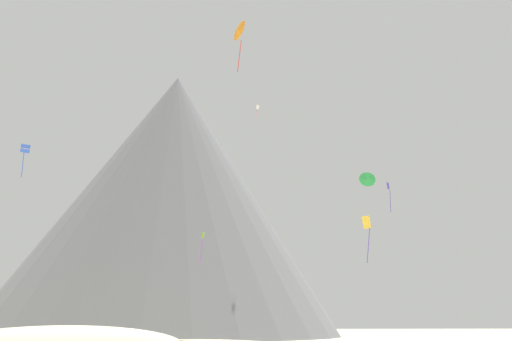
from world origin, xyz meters
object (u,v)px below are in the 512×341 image
rock_massif (171,207)px  kite_pink_low (190,264)px  kite_cyan_low (175,270)px  kite_orange_high (238,30)px  kite_gold_low (367,228)px  kite_lime_low (202,241)px  kite_white_high (257,109)px  kite_indigo_mid (389,190)px  kite_green_mid (367,179)px  kite_blue_mid (25,149)px

rock_massif → kite_pink_low: bearing=-77.1°
kite_pink_low → kite_cyan_low: (-2.45, 2.06, -0.76)m
kite_pink_low → kite_orange_high: bearing=88.3°
rock_massif → kite_cyan_low: rock_massif is taller
kite_gold_low → kite_lime_low: 23.36m
kite_pink_low → kite_cyan_low: size_ratio=0.78×
kite_white_high → kite_indigo_mid: bearing=-10.1°
kite_gold_low → kite_lime_low: kite_lime_low is taller
rock_massif → kite_cyan_low: size_ratio=15.51×
kite_orange_high → kite_gold_low: bearing=81.0°
kite_indigo_mid → rock_massif: bearing=-40.3°
kite_indigo_mid → kite_green_mid: (-7.33, -10.53, -1.53)m
rock_massif → kite_cyan_low: (2.58, -19.91, -15.15)m
kite_pink_low → kite_cyan_low: 3.29m
kite_green_mid → kite_blue_mid: kite_blue_mid is taller
kite_green_mid → kite_lime_low: 24.14m
kite_pink_low → kite_blue_mid: 29.50m
kite_blue_mid → kite_lime_low: kite_blue_mid is taller
kite_indigo_mid → kite_white_high: 29.58m
kite_green_mid → kite_cyan_low: bearing=154.2°
kite_lime_low → rock_massif: bearing=-139.7°
kite_gold_low → kite_white_high: size_ratio=1.88×
kite_pink_low → kite_green_mid: size_ratio=2.05×
kite_indigo_mid → kite_orange_high: bearing=40.0°
rock_massif → kite_blue_mid: rock_massif is taller
kite_green_mid → kite_orange_high: (-18.98, -13.98, 12.58)m
kite_indigo_mid → kite_lime_low: size_ratio=1.11×
kite_green_mid → kite_blue_mid: 44.93m
kite_indigo_mid → kite_lime_low: (-29.48, -5.32, -9.58)m
kite_indigo_mid → kite_green_mid: size_ratio=2.19×
kite_green_mid → kite_orange_high: bearing=-134.7°
rock_massif → kite_green_mid: (28.96, -38.22, -4.50)m
kite_green_mid → kite_white_high: bearing=128.8°
kite_blue_mid → kite_white_high: (32.30, 22.59, 18.01)m
rock_massif → kite_orange_high: rock_massif is taller
kite_gold_low → kite_blue_mid: (-40.81, 8.90, 10.93)m
kite_gold_low → kite_indigo_mid: kite_indigo_mid is taller
kite_blue_mid → kite_green_mid: bearing=157.6°
kite_gold_low → kite_lime_low: size_ratio=1.14×
kite_blue_mid → kite_orange_high: kite_orange_high is taller
kite_cyan_low → kite_orange_high: size_ratio=0.91×
rock_massif → kite_indigo_mid: bearing=-37.3°
kite_pink_low → kite_lime_low: bearing=88.1°
kite_green_mid → kite_orange_high: size_ratio=0.35×
rock_massif → kite_pink_low: rock_massif is taller
rock_massif → kite_white_high: size_ratio=34.16×
kite_gold_low → kite_lime_low: (-18.09, 14.76, 0.68)m
kite_gold_low → kite_indigo_mid: (11.39, 20.08, 10.26)m
kite_gold_low → kite_green_mid: kite_green_mid is taller
kite_indigo_mid → kite_blue_mid: (-52.20, -11.18, 0.67)m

